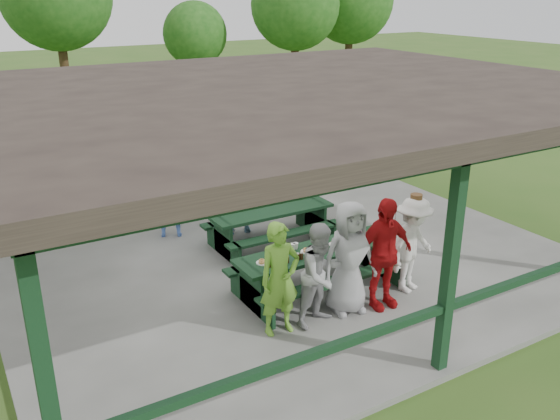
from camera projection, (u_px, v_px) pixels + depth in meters
ground at (290, 265)px, 11.00m from camera, size 90.00×90.00×0.00m
concrete_slab at (290, 263)px, 10.98m from camera, size 10.00×8.00×0.10m
pavilion_structure at (291, 94)px, 9.88m from camera, size 10.60×8.60×3.24m
picnic_table_near at (318, 264)px, 9.74m from camera, size 2.85×1.39×0.75m
picnic_table_far at (271, 223)px, 11.47m from camera, size 2.42×1.39×0.75m
table_setting at (311, 248)px, 9.60m from camera, size 2.33×0.45×0.10m
contestant_green at (280, 279)px, 8.43m from camera, size 0.64×0.44×1.71m
contestant_grey_left at (321, 274)px, 8.68m from camera, size 0.89×0.76×1.59m
contestant_grey_mid at (349, 258)px, 8.98m from camera, size 0.95×0.69×1.80m
contestant_red at (383, 254)px, 9.11m from camera, size 1.08×0.50×1.81m
contestant_white_fedora at (412, 245)px, 9.63m from camera, size 1.18×0.88×1.69m
spectator_lblue at (237, 197)px, 11.99m from camera, size 1.47×0.69×1.53m
spectator_blue at (168, 195)px, 11.76m from camera, size 0.75×0.63×1.74m
spectator_grey at (307, 183)px, 12.63m from camera, size 0.97×0.87×1.64m
pickup_truck at (199, 118)px, 19.63m from camera, size 6.18×4.75×1.56m
farm_trailer at (49, 151)px, 16.26m from camera, size 3.70×1.96×1.28m
tree_mid at (195, 34)px, 25.73m from camera, size 2.77×2.77×4.33m
tree_right at (295, 5)px, 25.74m from camera, size 3.88×3.88×6.06m
tree_far_right at (351, 0)px, 27.82m from camera, size 4.02×4.02×6.29m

